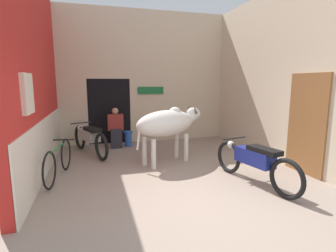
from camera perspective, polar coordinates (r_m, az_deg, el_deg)
ground_plane at (r=4.31m, az=8.29°, el=-16.94°), size 30.00×30.00×0.00m
wall_left_shopfront at (r=6.01m, az=-26.93°, el=9.29°), size 0.25×4.82×4.13m
wall_back_with_doorway at (r=8.65m, az=-7.69°, el=8.15°), size 5.29×0.93×4.13m
wall_right_with_door at (r=7.31m, az=20.95°, el=9.84°), size 0.22×4.82×4.13m
cow at (r=6.21m, az=0.13°, el=0.61°), size 1.97×1.27×1.35m
motorcycle_near at (r=5.22m, az=18.30°, el=-7.17°), size 0.65×2.11×0.80m
motorcycle_far at (r=7.28m, az=-16.70°, el=-2.39°), size 0.95×2.05×0.80m
bicycle at (r=5.72m, az=-22.72°, el=-7.01°), size 0.46×1.75×0.71m
shopkeeper_seated at (r=7.87m, az=-11.30°, el=-0.20°), size 0.45×0.33×1.18m
plastic_stool at (r=8.03m, az=-8.67°, el=-2.62°), size 0.30×0.30×0.46m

